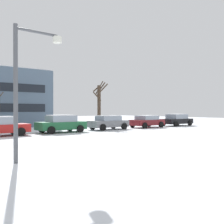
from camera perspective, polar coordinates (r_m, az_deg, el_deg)
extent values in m
cylinder|color=#4C4F54|center=(10.00, -20.58, 3.83)|extent=(0.16, 0.16, 5.07)
cylinder|color=#4C4F54|center=(10.68, -16.19, 16.63)|extent=(1.66, 0.10, 0.10)
cylinder|color=silver|center=(10.97, -12.03, 15.39)|extent=(0.36, 0.36, 0.25)
cylinder|color=black|center=(22.01, -20.98, -3.81)|extent=(0.64, 0.22, 0.64)
cylinder|color=black|center=(20.34, -19.52, -4.15)|extent=(0.64, 0.22, 0.64)
cube|color=#1E6038|center=(22.60, -11.20, -2.96)|extent=(4.13, 1.84, 0.66)
cube|color=#8C99A8|center=(22.57, -11.20, -1.46)|extent=(2.27, 1.69, 0.53)
cube|color=white|center=(22.56, -11.21, -0.71)|extent=(2.07, 1.56, 0.06)
cylinder|color=black|center=(24.06, -9.35, -3.43)|extent=(0.64, 0.22, 0.64)
cylinder|color=black|center=(22.45, -7.06, -3.70)|extent=(0.64, 0.22, 0.64)
cylinder|color=black|center=(22.90, -15.26, -3.63)|extent=(0.64, 0.22, 0.64)
cylinder|color=black|center=(21.20, -13.30, -3.95)|extent=(0.64, 0.22, 0.64)
cube|color=slate|center=(25.49, -0.81, -2.61)|extent=(4.04, 1.71, 0.63)
cube|color=#8C99A8|center=(25.46, -0.81, -1.40)|extent=(2.22, 1.57, 0.45)
cube|color=white|center=(25.46, -0.81, -0.83)|extent=(2.02, 1.45, 0.06)
cylinder|color=black|center=(26.99, 0.29, -3.00)|extent=(0.64, 0.22, 0.64)
cylinder|color=black|center=(25.65, 2.71, -3.18)|extent=(0.64, 0.22, 0.64)
cylinder|color=black|center=(25.45, -4.35, -3.21)|extent=(0.64, 0.22, 0.64)
cylinder|color=black|center=(24.02, -2.04, -3.43)|extent=(0.64, 0.22, 0.64)
cube|color=maroon|center=(28.80, 7.74, -2.29)|extent=(3.97, 1.86, 0.60)
cube|color=#8C99A8|center=(28.78, 7.74, -1.27)|extent=(2.19, 1.71, 0.43)
cube|color=white|center=(28.77, 7.74, -0.79)|extent=(1.99, 1.58, 0.06)
cylinder|color=black|center=(30.39, 8.16, -2.62)|extent=(0.64, 0.22, 0.64)
cylinder|color=black|center=(29.12, 10.84, -2.76)|extent=(0.64, 0.22, 0.64)
cylinder|color=black|center=(28.59, 4.57, -2.81)|extent=(0.64, 0.22, 0.64)
cylinder|color=black|center=(27.23, 7.27, -2.97)|extent=(0.64, 0.22, 0.64)
cube|color=black|center=(32.72, 14.16, -1.98)|extent=(4.27, 1.83, 0.59)
cube|color=#8C99A8|center=(32.70, 14.16, -0.99)|extent=(2.35, 1.67, 0.54)
cube|color=white|center=(32.69, 14.16, -0.46)|extent=(2.14, 1.55, 0.06)
cylinder|color=black|center=(34.39, 14.35, -2.27)|extent=(0.64, 0.22, 0.64)
cylinder|color=black|center=(33.29, 16.88, -2.37)|extent=(0.64, 0.22, 0.64)
cylinder|color=black|center=(32.24, 11.34, -2.45)|extent=(0.64, 0.22, 0.64)
cylinder|color=black|center=(31.07, 13.94, -2.56)|extent=(0.64, 0.22, 0.64)
cylinder|color=#423326|center=(27.97, -2.89, 1.19)|extent=(0.37, 0.37, 4.62)
cylinder|color=#423326|center=(27.60, -3.33, 3.46)|extent=(0.55, 0.94, 1.07)
cylinder|color=#423326|center=(28.48, -2.87, 5.33)|extent=(0.81, 0.64, 1.56)
cylinder|color=#423326|center=(28.66, -2.20, 4.96)|extent=(0.74, 1.39, 1.34)
cylinder|color=#423326|center=(28.43, -3.37, 5.25)|extent=(0.97, 0.18, 0.80)
cylinder|color=#423326|center=(28.40, -2.23, 5.64)|extent=(0.29, 1.01, 0.92)
cube|color=black|center=(29.25, -22.10, 0.89)|extent=(8.31, 0.04, 0.90)
cube|color=black|center=(29.35, -22.11, 5.16)|extent=(8.31, 0.04, 0.90)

